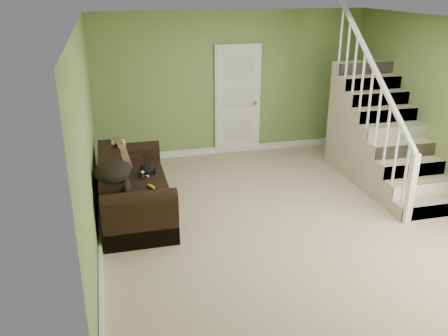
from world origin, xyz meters
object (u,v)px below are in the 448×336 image
side_table (121,172)px  cat (148,170)px  sofa (132,191)px  banana (151,187)px

side_table → cat: bearing=-57.9°
sofa → side_table: bearing=98.1°
sofa → banana: sofa is taller
sofa → banana: size_ratio=11.27×
sofa → banana: bearing=-47.8°
sofa → cat: 0.40m
cat → banana: bearing=-66.2°
banana → side_table: bearing=84.2°
side_table → banana: 1.15m
sofa → cat: size_ratio=4.60×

